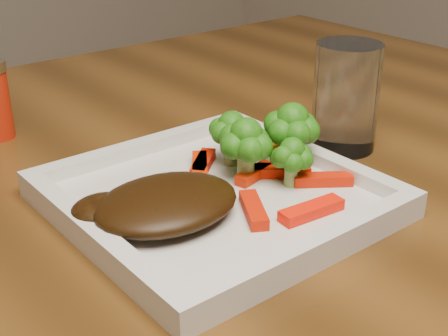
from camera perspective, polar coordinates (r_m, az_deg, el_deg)
plate at (r=0.58m, az=-0.77°, el=-3.02°), size 0.27×0.27×0.01m
steak at (r=0.54m, az=-5.31°, el=-3.23°), size 0.14×0.11×0.03m
broccoli_0 at (r=0.63m, az=0.71°, el=3.29°), size 0.07×0.07×0.07m
broccoli_1 at (r=0.63m, az=6.19°, el=2.89°), size 0.08×0.08×0.06m
broccoli_2 at (r=0.59m, az=6.22°, el=1.02°), size 0.05×0.05×0.06m
broccoli_3 at (r=0.60m, az=2.02°, el=1.60°), size 0.07×0.07×0.06m
carrot_0 at (r=0.55m, az=8.00°, el=-3.83°), size 0.06×0.02×0.01m
carrot_1 at (r=0.61m, az=9.04°, el=-1.04°), size 0.05×0.05×0.01m
carrot_2 at (r=0.55m, az=2.72°, el=-3.82°), size 0.04×0.06×0.01m
carrot_3 at (r=0.67m, az=3.86°, el=1.83°), size 0.06×0.03×0.01m
carrot_4 at (r=0.63m, az=-1.92°, el=0.45°), size 0.05×0.05×0.01m
carrot_5 at (r=0.62m, az=4.96°, el=-0.24°), size 0.06×0.05×0.01m
carrot_6 at (r=0.61m, az=2.83°, el=-0.49°), size 0.05×0.02×0.01m
drinking_glass at (r=0.70m, az=11.08°, el=6.37°), size 0.09×0.09×0.12m
carrot_7 at (r=0.63m, az=-2.24°, el=0.18°), size 0.04×0.05×0.01m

